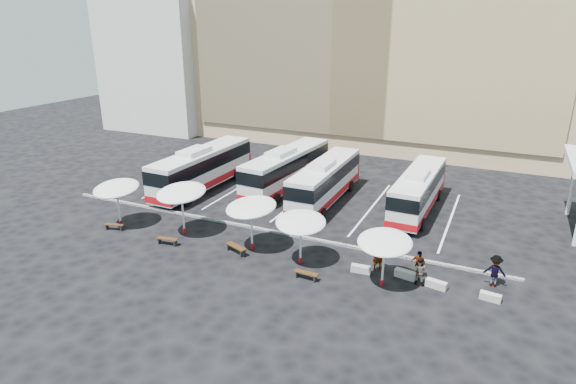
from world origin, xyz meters
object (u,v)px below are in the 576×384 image
at_px(wood_bench_1, 167,240).
at_px(conc_bench_2, 436,284).
at_px(bus_1, 287,168).
at_px(sunshade_2, 251,207).
at_px(conc_bench_1, 405,274).
at_px(conc_bench_3, 490,297).
at_px(sunshade_4, 385,242).
at_px(wood_bench_2, 236,248).
at_px(wood_bench_0, 114,226).
at_px(passenger_2, 418,264).
at_px(passenger_3, 495,271).
at_px(bus_0, 203,167).
at_px(conc_bench_0, 361,269).
at_px(sunshade_0, 116,188).
at_px(sunshade_3, 301,222).
at_px(wood_bench_3, 306,274).
at_px(sunshade_1, 181,193).
at_px(bus_3, 418,189).
at_px(passenger_1, 419,271).
at_px(bus_2, 325,180).
at_px(passenger_0, 379,256).

height_order(wood_bench_1, conc_bench_2, wood_bench_1).
xyz_separation_m(bus_1, sunshade_2, (2.95, -11.68, 0.98)).
height_order(conc_bench_1, conc_bench_3, conc_bench_1).
bearing_deg(sunshade_4, wood_bench_2, -179.95).
bearing_deg(sunshade_2, wood_bench_0, -171.75).
bearing_deg(passenger_2, conc_bench_2, -8.28).
xyz_separation_m(conc_bench_3, passenger_3, (0.04, 1.67, 0.73)).
height_order(bus_0, conc_bench_0, bus_0).
bearing_deg(conc_bench_1, passenger_3, 14.51).
bearing_deg(sunshade_4, sunshade_0, 179.09).
relative_size(bus_0, conc_bench_0, 10.59).
bearing_deg(sunshade_0, conc_bench_3, 1.38).
relative_size(wood_bench_2, conc_bench_2, 1.49).
height_order(bus_0, sunshade_3, bus_0).
bearing_deg(conc_bench_1, wood_bench_3, -153.78).
height_order(wood_bench_2, conc_bench_2, wood_bench_2).
relative_size(sunshade_1, conc_bench_1, 3.15).
relative_size(bus_3, wood_bench_3, 7.51).
height_order(sunshade_0, passenger_1, sunshade_0).
bearing_deg(conc_bench_1, sunshade_0, -176.99).
bearing_deg(wood_bench_1, sunshade_4, 3.38).
bearing_deg(sunshade_4, bus_0, 152.51).
distance_m(wood_bench_1, passenger_3, 20.19).
bearing_deg(bus_3, sunshade_4, -86.93).
height_order(bus_2, sunshade_2, bus_2).
bearing_deg(wood_bench_1, bus_2, 61.12).
bearing_deg(wood_bench_2, bus_2, 80.71).
bearing_deg(wood_bench_1, bus_0, 111.95).
bearing_deg(bus_2, sunshade_3, -77.69).
distance_m(wood_bench_0, wood_bench_2, 9.72).
xyz_separation_m(sunshade_1, conc_bench_2, (17.10, -0.11, -2.79)).
xyz_separation_m(sunshade_2, passenger_1, (10.67, 0.01, -2.06)).
height_order(bus_0, passenger_3, bus_0).
bearing_deg(bus_0, wood_bench_2, -45.67).
height_order(bus_3, wood_bench_1, bus_3).
bearing_deg(sunshade_2, passenger_2, 4.05).
relative_size(sunshade_0, passenger_0, 1.77).
distance_m(bus_2, passenger_0, 11.83).
bearing_deg(conc_bench_1, wood_bench_0, -174.69).
bearing_deg(passenger_2, bus_3, 124.82).
bearing_deg(sunshade_2, conc_bench_1, 2.20).
bearing_deg(passenger_0, wood_bench_2, 157.29).
bearing_deg(bus_3, conc_bench_2, -72.84).
bearing_deg(passenger_3, conc_bench_0, 11.48).
xyz_separation_m(bus_0, wood_bench_0, (-0.72, -10.08, -1.63)).
xyz_separation_m(conc_bench_1, passenger_1, (0.82, -0.37, 0.59)).
bearing_deg(bus_0, bus_2, 9.38).
height_order(bus_2, passenger_0, bus_2).
relative_size(bus_2, passenger_1, 6.86).
bearing_deg(passenger_1, wood_bench_0, 10.58).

